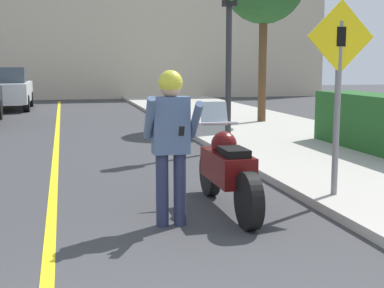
# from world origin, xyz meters

# --- Properties ---
(road_center_line) EXTENTS (0.12, 36.00, 0.01)m
(road_center_line) POSITION_xyz_m (-0.60, 6.00, 0.00)
(road_center_line) COLOR yellow
(road_center_line) RESTS_ON ground
(building_backdrop) EXTENTS (28.00, 1.20, 6.64)m
(building_backdrop) POSITION_xyz_m (0.00, 26.00, 3.32)
(building_backdrop) COLOR beige
(building_backdrop) RESTS_ON ground
(motorcycle) EXTENTS (0.62, 2.23, 1.31)m
(motorcycle) POSITION_xyz_m (1.52, 3.48, 0.51)
(motorcycle) COLOR black
(motorcycle) RESTS_ON ground
(person_biker) EXTENTS (0.59, 0.47, 1.74)m
(person_biker) POSITION_xyz_m (0.72, 3.01, 1.07)
(person_biker) COLOR #282D4C
(person_biker) RESTS_ON ground
(crossing_sign) EXTENTS (0.91, 0.08, 2.47)m
(crossing_sign) POSITION_xyz_m (2.98, 3.48, 1.61)
(crossing_sign) COLOR slate
(crossing_sign) RESTS_ON sidewalk_curb
(traffic_light) EXTENTS (0.26, 0.30, 3.59)m
(traffic_light) POSITION_xyz_m (2.90, 7.85, 2.62)
(traffic_light) COLOR #2D2D30
(traffic_light) RESTS_ON sidewalk_curb
(hedge_row) EXTENTS (0.90, 3.73, 1.09)m
(hedge_row) POSITION_xyz_m (5.60, 6.58, 0.66)
(hedge_row) COLOR #235623
(hedge_row) RESTS_ON sidewalk_curb
(parked_car_white) EXTENTS (1.88, 4.20, 1.68)m
(parked_car_white) POSITION_xyz_m (-2.61, 19.75, 0.86)
(parked_car_white) COLOR black
(parked_car_white) RESTS_ON ground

